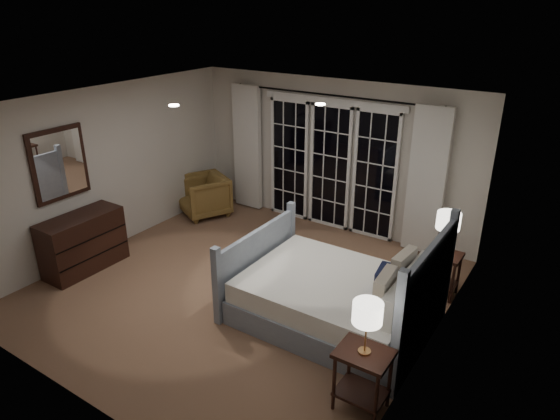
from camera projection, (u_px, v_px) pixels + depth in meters
The scene contains 20 objects.
floor at pixel (242, 288), 6.81m from camera, with size 5.00×5.00×0.00m, color #855D48.
ceiling at pixel (235, 104), 5.83m from camera, with size 5.00×5.00×0.00m, color silver.
wall_left at pixel (109, 169), 7.58m from camera, with size 0.02×5.00×2.50m, color beige.
wall_right at pixel (434, 255), 5.05m from camera, with size 0.02×5.00×2.50m, color beige.
wall_back at pixel (332, 155), 8.24m from camera, with size 5.00×0.02×2.50m, color beige.
wall_front at pixel (65, 293), 4.39m from camera, with size 5.00×0.02×2.50m, color beige.
french_doors at pixel (330, 165), 8.27m from camera, with size 2.50×0.04×2.20m.
curtain_rod at pixel (331, 95), 7.77m from camera, with size 0.03×0.03×3.50m, color black.
curtain_left at pixel (247, 148), 9.02m from camera, with size 0.55×0.10×2.25m, color silver.
curtain_right at pixel (427, 182), 7.35m from camera, with size 0.55×0.10×2.25m, color silver.
downlight_a at pixel (320, 104), 5.89m from camera, with size 0.12×0.12×0.01m, color white.
downlight_b at pixel (174, 105), 5.83m from camera, with size 0.12×0.12×0.01m, color white.
bed at pixel (337, 297), 5.99m from camera, with size 2.27×1.63×1.33m.
nightstand_left at pixel (363, 371), 4.66m from camera, with size 0.50×0.40×0.66m.
nightstand_right at pixel (442, 268), 6.53m from camera, with size 0.46×0.37×0.60m.
lamp_left at pixel (368, 314), 4.40m from camera, with size 0.27×0.27×0.53m.
lamp_right at pixel (448, 221), 6.27m from camera, with size 0.30×0.30×0.58m.
armchair at pixel (204, 196), 8.98m from camera, with size 0.78×0.80×0.73m, color brown.
dresser at pixel (83, 243), 7.15m from camera, with size 0.50×1.17×0.83m.
mirror at pixel (59, 164), 6.82m from camera, with size 0.05×0.85×1.00m.
Camera 1 is at (3.65, -4.59, 3.65)m, focal length 32.00 mm.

